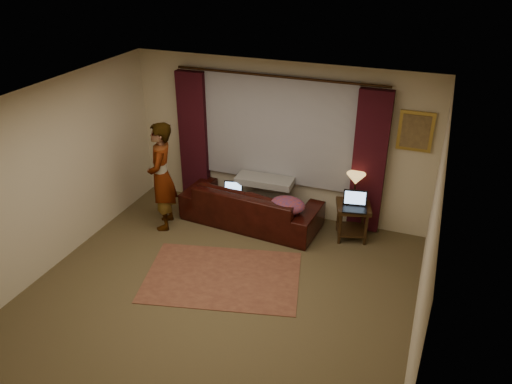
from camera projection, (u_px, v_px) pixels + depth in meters
The scene contains 20 objects.
floor at pixel (217, 296), 6.66m from camera, with size 5.00×5.00×0.01m, color brown.
ceiling at pixel (209, 108), 5.46m from camera, with size 5.00×5.00×0.02m, color silver.
wall_back at pixel (279, 141), 8.14m from camera, with size 5.00×0.02×2.60m, color beige.
wall_front at pixel (80, 355), 3.99m from camera, with size 5.00×0.02×2.60m, color beige.
wall_left at pixel (48, 179), 6.85m from camera, with size 0.02×5.00×2.60m, color beige.
wall_right at pixel (427, 253), 5.27m from camera, with size 0.02×5.00×2.60m, color beige.
sheer_curtain at pixel (278, 130), 7.99m from camera, with size 2.50×0.05×1.80m, color #97979F.
drape_left at pixel (194, 138), 8.57m from camera, with size 0.50×0.14×2.30m, color black.
drape_right at pixel (369, 163), 7.62m from camera, with size 0.50×0.14×2.30m, color black.
curtain_rod at pixel (278, 76), 7.55m from camera, with size 0.04×0.04×3.40m, color black.
picture_frame at pixel (416, 131), 7.24m from camera, with size 0.50×0.04×0.60m, color gold.
sofa at pixel (251, 198), 8.15m from camera, with size 2.28×0.98×0.92m, color black.
throw_blanket at pixel (265, 167), 8.10m from camera, with size 0.94×0.38×0.11m, color gray.
clothing_pile at pixel (287, 206), 7.68m from camera, with size 0.56×0.43×0.24m, color brown.
laptop_sofa at pixel (232, 191), 8.13m from camera, with size 0.31×0.34×0.23m, color black, non-canonical shape.
area_rug at pixel (223, 276), 7.02m from camera, with size 2.14×1.43×0.01m, color brown.
end_table at pixel (352, 221), 7.82m from camera, with size 0.51×0.51×0.59m, color black.
tiffany_lamp at pixel (355, 187), 7.68m from camera, with size 0.29×0.29×0.47m, color olive, non-canonical shape.
laptop_table at pixel (355, 202), 7.48m from camera, with size 0.36×0.39×0.26m, color black, non-canonical shape.
person at pixel (162, 177), 7.87m from camera, with size 0.52×0.52×1.78m, color gray.
Camera 1 is at (2.37, -4.75, 4.29)m, focal length 35.00 mm.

